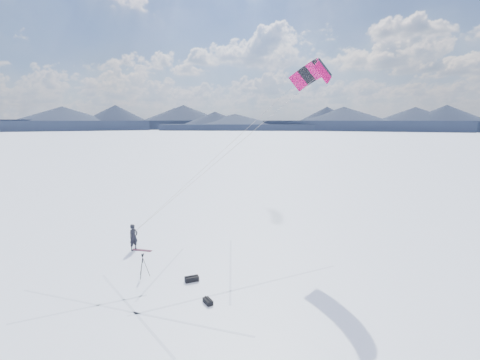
% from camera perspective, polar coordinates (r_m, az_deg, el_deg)
% --- Properties ---
extents(ground, '(1800.00, 1800.00, 0.00)m').
position_cam_1_polar(ground, '(21.46, -14.76, -15.59)').
color(ground, white).
extents(horizon_hills, '(704.00, 705.94, 10.67)m').
position_cam_1_polar(horizon_hills, '(19.92, -15.36, -3.16)').
color(horizon_hills, '#181C34').
rests_on(horizon_hills, ground).
extents(snow_tracks, '(14.76, 10.25, 0.01)m').
position_cam_1_polar(snow_tracks, '(21.46, -16.80, -15.68)').
color(snow_tracks, '#A9B7D2').
rests_on(snow_tracks, ground).
extents(snowkiter, '(0.68, 0.81, 1.88)m').
position_cam_1_polar(snowkiter, '(26.22, -16.96, -10.92)').
color(snowkiter, black).
rests_on(snowkiter, ground).
extents(snowboard, '(1.46, 0.32, 0.04)m').
position_cam_1_polar(snowboard, '(25.95, -15.77, -11.03)').
color(snowboard, maroon).
rests_on(snowboard, ground).
extents(tripod, '(0.66, 0.58, 1.42)m').
position_cam_1_polar(tripod, '(21.57, -15.65, -12.85)').
color(tripod, black).
rests_on(tripod, ground).
extents(gear_bag_a, '(0.85, 0.73, 0.35)m').
position_cam_1_polar(gear_bag_a, '(20.78, -7.91, -15.76)').
color(gear_bag_a, black).
rests_on(gear_bag_a, ground).
extents(gear_bag_b, '(0.66, 0.67, 0.29)m').
position_cam_1_polar(gear_bag_b, '(18.51, -5.29, -19.20)').
color(gear_bag_b, black).
rests_on(gear_bag_b, ground).
extents(power_kite, '(13.47, 7.08, 11.98)m').
position_cam_1_polar(power_kite, '(25.69, 12.02, 16.78)').
color(power_kite, '#C40654').
rests_on(power_kite, ground).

